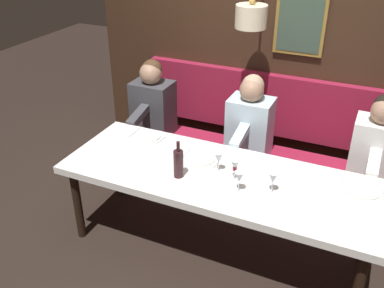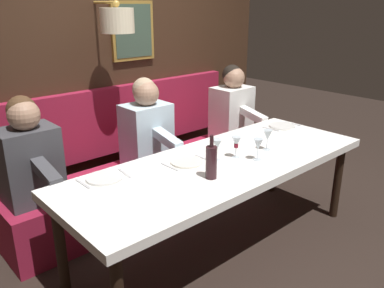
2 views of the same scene
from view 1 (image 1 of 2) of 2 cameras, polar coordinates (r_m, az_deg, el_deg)
ground_plane at (r=3.81m, az=3.17°, el=-13.30°), size 12.00×12.00×0.00m
dining_table at (r=3.39m, az=3.48°, el=-4.82°), size 0.90×2.46×0.74m
banquette_bench at (r=4.35m, az=7.60°, el=-3.79°), size 0.52×2.66×0.45m
back_wall_panel at (r=4.39m, az=10.92°, el=12.68°), size 0.59×3.86×2.90m
diner_nearest at (r=3.94m, az=23.17°, el=0.14°), size 0.60×0.40×0.79m
diner_near at (r=4.07m, az=7.63°, el=3.27°), size 0.60×0.40×0.79m
diner_middle at (r=4.44m, az=-5.21°, el=5.68°), size 0.60×0.40×0.79m
place_setting_0 at (r=3.39m, az=21.53°, el=-5.70°), size 0.24×0.32×0.01m
place_setting_1 at (r=3.54m, az=1.19°, el=-1.89°), size 0.24×0.31×0.01m
place_setting_2 at (r=3.89m, az=-5.88°, el=1.04°), size 0.24×0.32×0.01m
wine_glass_0 at (r=3.11m, az=6.22°, el=-4.43°), size 0.07×0.07×0.16m
wine_glass_1 at (r=3.13m, az=10.59°, el=-4.51°), size 0.07×0.07×0.16m
wine_glass_2 at (r=3.25m, az=5.66°, el=-2.88°), size 0.07×0.07×0.16m
wine_glass_3 at (r=3.33m, az=3.50°, el=-1.87°), size 0.07×0.07×0.16m
wine_bottle at (r=3.26m, az=-1.79°, el=-2.53°), size 0.08×0.08×0.30m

